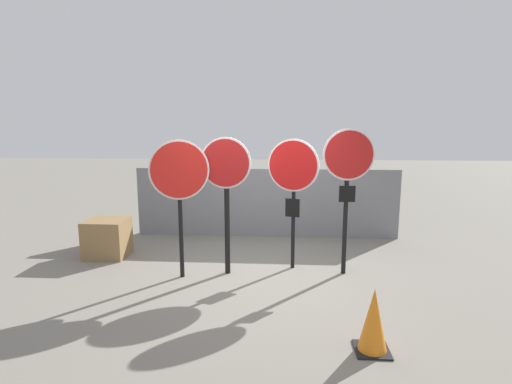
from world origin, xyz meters
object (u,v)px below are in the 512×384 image
stop_sign_1 (226,180)px  stop_sign_2 (293,176)px  stop_sign_3 (348,171)px  storage_crate (107,238)px  traffic_cone_0 (373,320)px  stop_sign_0 (179,179)px

stop_sign_1 → stop_sign_2: (1.05, 0.31, 0.03)m
stop_sign_3 → stop_sign_2: bearing=162.6°
storage_crate → stop_sign_1: bearing=-17.8°
traffic_cone_0 → stop_sign_0: bearing=143.4°
stop_sign_0 → stop_sign_1: 0.71m
stop_sign_3 → traffic_cone_0: size_ratio=3.29×
stop_sign_2 → storage_crate: (-3.36, 0.43, -1.23)m
stop_sign_2 → storage_crate: bearing=-170.0°
stop_sign_3 → stop_sign_1: bearing=179.4°
stop_sign_1 → stop_sign_3: 1.90m
stop_sign_1 → stop_sign_3: bearing=6.9°
stop_sign_0 → stop_sign_2: 1.81m
stop_sign_0 → traffic_cone_0: (2.54, -1.89, -1.23)m
stop_sign_0 → stop_sign_3: (2.57, 0.31, 0.11)m
stop_sign_1 → storage_crate: size_ratio=3.06×
stop_sign_1 → stop_sign_3: stop_sign_3 is taller
stop_sign_1 → stop_sign_2: size_ratio=1.02×
stop_sign_2 → stop_sign_1: bearing=-146.3°
traffic_cone_0 → storage_crate: traffic_cone_0 is taller
stop_sign_1 → storage_crate: stop_sign_1 is taller
storage_crate → traffic_cone_0: bearing=-34.2°
stop_sign_0 → stop_sign_1: size_ratio=0.99×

